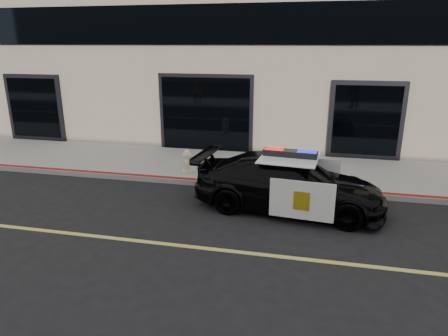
# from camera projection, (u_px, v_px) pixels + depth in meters

# --- Properties ---
(ground) EXTENTS (120.00, 120.00, 0.00)m
(ground) POSITION_uv_depth(u_px,v_px,m) (166.00, 244.00, 8.12)
(ground) COLOR black
(ground) RESTS_ON ground
(sidewalk_n) EXTENTS (60.00, 3.50, 0.15)m
(sidewalk_n) POSITION_uv_depth(u_px,v_px,m) (222.00, 166.00, 12.99)
(sidewalk_n) COLOR gray
(sidewalk_n) RESTS_ON ground
(police_car) EXTENTS (2.79, 4.95, 1.50)m
(police_car) POSITION_uv_depth(u_px,v_px,m) (289.00, 183.00, 9.66)
(police_car) COLOR black
(police_car) RESTS_ON ground
(fire_hydrant) EXTENTS (0.33, 0.46, 0.73)m
(fire_hydrant) POSITION_uv_depth(u_px,v_px,m) (187.00, 162.00, 12.00)
(fire_hydrant) COLOR beige
(fire_hydrant) RESTS_ON sidewalk_n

